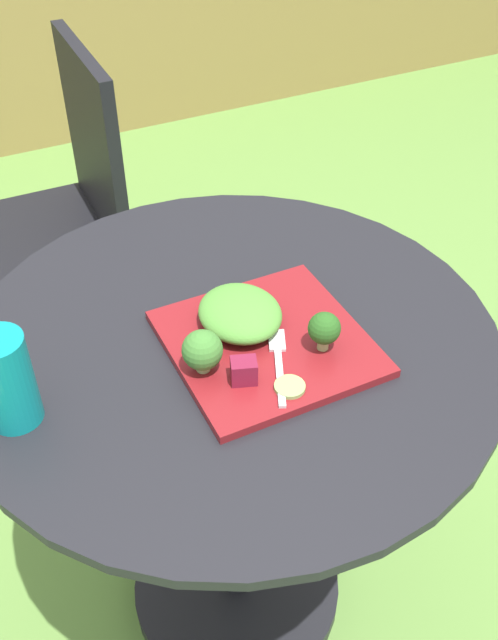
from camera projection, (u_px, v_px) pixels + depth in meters
ground_plane at (237, 591)px, 1.58m from camera, size 12.00×12.00×0.00m
patio_table at (234, 460)px, 1.29m from camera, size 0.82×0.82×0.76m
patio_chair at (59, 204)px, 1.81m from camera, size 0.45×0.45×0.90m
salad_plate at (267, 343)px, 1.06m from camera, size 0.28×0.28×0.01m
drinking_glass at (8, 384)px, 0.92m from camera, size 0.07×0.07×0.14m
fork at (278, 359)px, 1.02m from camera, size 0.08×0.15×0.00m
lettuce_mound at (241, 315)px, 1.07m from camera, size 0.12×0.14×0.04m
broccoli_floret_0 at (202, 350)px, 0.99m from camera, size 0.06×0.06×0.07m
broccoli_floret_1 at (324, 329)px, 1.02m from camera, size 0.05×0.05×0.06m
cucumber_slice_0 at (290, 387)px, 0.98m from camera, size 0.04×0.04×0.01m
beet_chunk_0 at (244, 371)px, 0.98m from camera, size 0.04×0.04×0.04m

